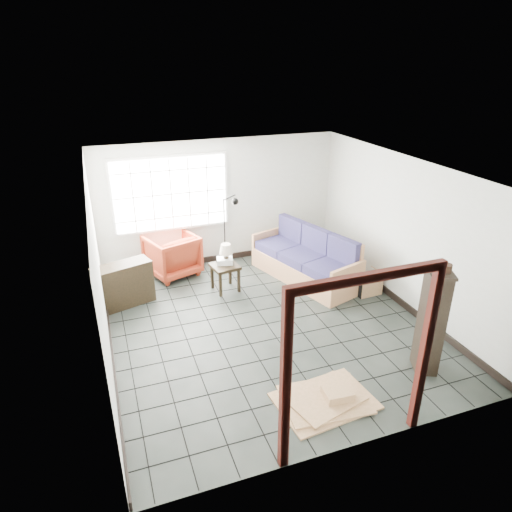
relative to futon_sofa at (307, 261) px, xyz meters
name	(u,v)px	position (x,y,z in m)	size (l,w,h in m)	color
ground	(267,324)	(-1.36, -1.32, -0.37)	(5.50, 5.50, 0.00)	black
room_shell	(267,229)	(-1.36, -1.30, 1.31)	(5.02, 5.52, 2.61)	silver
window_panel	(171,194)	(-2.36, 1.38, 1.23)	(2.32, 0.08, 1.52)	silver
doorway_trim	(362,344)	(-1.36, -4.02, 1.01)	(1.80, 0.08, 2.20)	#37100C
futon_sofa	(307,261)	(0.00, 0.00, 0.00)	(1.52, 2.46, 1.02)	#AB774D
armchair	(172,253)	(-2.48, 1.08, 0.10)	(0.90, 0.85, 0.93)	maroon
side_table	(225,270)	(-1.67, 0.06, 0.06)	(0.54, 0.54, 0.52)	black
table_lamp	(226,250)	(-1.62, 0.14, 0.42)	(0.33, 0.33, 0.38)	black
projector	(225,261)	(-1.65, 0.13, 0.20)	(0.34, 0.29, 0.10)	silver
floor_lamp	(230,230)	(-1.31, 0.90, 0.49)	(0.43, 0.41, 1.61)	black
console_shelf	(123,285)	(-3.51, 0.14, 0.02)	(1.08, 0.68, 0.78)	black
tall_shelf	(431,321)	(0.33, -3.17, 0.41)	(0.46, 0.51, 1.54)	black
pot	(446,268)	(0.39, -3.20, 1.23)	(0.15, 0.15, 0.11)	black
open_box	(366,285)	(0.79, -0.93, -0.21)	(0.78, 0.42, 0.43)	olive
cardboard_pile	(326,399)	(-1.30, -3.32, -0.32)	(1.31, 0.99, 0.18)	olive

